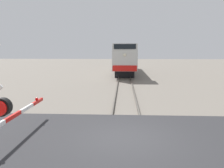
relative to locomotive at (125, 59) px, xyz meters
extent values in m
plane|color=slate|center=(0.00, -26.20, -2.11)|extent=(160.00, 160.00, 0.00)
cube|color=#59544C|center=(-0.72, -26.20, -2.04)|extent=(0.08, 80.00, 0.15)
cube|color=#59544C|center=(0.72, -26.20, -2.04)|extent=(0.08, 80.00, 0.15)
cube|color=#2D2D30|center=(0.00, -26.20, -2.03)|extent=(36.00, 6.24, 0.16)
cube|color=black|center=(0.00, -4.70, -1.59)|extent=(2.43, 3.20, 1.05)
cube|color=black|center=(0.00, 5.29, -1.59)|extent=(2.43, 3.20, 1.05)
cube|color=silver|center=(0.00, 0.29, 0.14)|extent=(2.85, 18.17, 2.40)
cube|color=silver|center=(0.00, -7.44, 1.68)|extent=(2.80, 2.70, 0.69)
cube|color=black|center=(0.00, -8.82, 1.68)|extent=(2.43, 0.06, 0.55)
cube|color=red|center=(0.00, -8.83, -0.71)|extent=(2.71, 0.08, 0.64)
sphere|color=#F2EACC|center=(0.00, -8.84, 0.80)|extent=(0.36, 0.36, 0.36)
cylinder|color=black|center=(-2.35, -30.45, 0.29)|extent=(0.34, 0.14, 0.34)
cube|color=red|center=(-4.14, -26.55, -1.07)|extent=(0.10, 1.21, 0.14)
cube|color=white|center=(-4.14, -25.34, -1.07)|extent=(0.10, 1.21, 0.14)
cube|color=red|center=(-4.14, -24.13, -1.07)|extent=(0.10, 1.21, 0.14)
sphere|color=red|center=(-4.14, -24.21, -0.93)|extent=(0.14, 0.14, 0.14)
camera|label=1|loc=(-0.13, -34.46, 1.33)|focal=36.97mm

